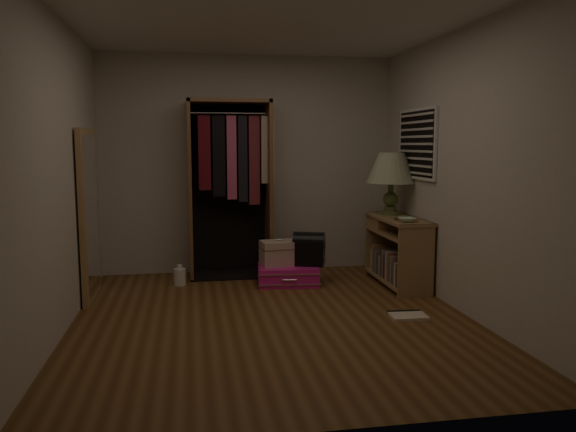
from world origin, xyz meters
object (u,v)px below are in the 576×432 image
at_px(table_lamp, 391,169).
at_px(train_case, 279,253).
at_px(floor_mirror, 89,215).
at_px(black_bag, 309,248).
at_px(console_bookshelf, 396,249).
at_px(pink_suitcase, 288,275).
at_px(white_jug, 180,276).
at_px(open_wardrobe, 231,173).

bearing_deg(table_lamp, train_case, 178.95).
bearing_deg(floor_mirror, black_bag, 5.62).
relative_size(console_bookshelf, train_case, 2.58).
distance_m(floor_mirror, pink_suitcase, 2.19).
bearing_deg(pink_suitcase, console_bookshelf, -3.23).
xyz_separation_m(floor_mirror, pink_suitcase, (2.05, 0.22, -0.75)).
bearing_deg(white_jug, train_case, -4.48).
distance_m(black_bag, table_lamp, 1.29).
xyz_separation_m(pink_suitcase, white_jug, (-1.19, 0.15, -0.01)).
xyz_separation_m(floor_mirror, table_lamp, (3.24, 0.26, 0.41)).
height_order(console_bookshelf, pink_suitcase, console_bookshelf).
bearing_deg(open_wardrobe, console_bookshelf, -22.61).
distance_m(pink_suitcase, white_jug, 1.20).
height_order(console_bookshelf, black_bag, console_bookshelf).
relative_size(floor_mirror, pink_suitcase, 2.35).
distance_m(floor_mirror, table_lamp, 3.28).
bearing_deg(black_bag, table_lamp, 21.97).
height_order(train_case, white_jug, train_case).
height_order(open_wardrobe, white_jug, open_wardrobe).
distance_m(console_bookshelf, black_bag, 0.97).
bearing_deg(floor_mirror, train_case, 8.35).
distance_m(black_bag, white_jug, 1.46).
relative_size(pink_suitcase, table_lamp, 1.03).
height_order(train_case, table_lamp, table_lamp).
height_order(open_wardrobe, table_lamp, open_wardrobe).
bearing_deg(table_lamp, white_jug, 177.37).
height_order(floor_mirror, train_case, floor_mirror).
relative_size(open_wardrobe, table_lamp, 2.92).
bearing_deg(train_case, open_wardrobe, 127.95).
bearing_deg(pink_suitcase, table_lamp, 7.62).
relative_size(console_bookshelf, black_bag, 2.82).
bearing_deg(table_lamp, open_wardrobe, 163.97).
height_order(floor_mirror, table_lamp, floor_mirror).
height_order(pink_suitcase, table_lamp, table_lamp).
xyz_separation_m(pink_suitcase, table_lamp, (1.19, 0.04, 1.16)).
xyz_separation_m(floor_mirror, black_bag, (2.29, 0.23, -0.45)).
height_order(floor_mirror, pink_suitcase, floor_mirror).
xyz_separation_m(open_wardrobe, train_case, (0.48, -0.48, -0.86)).
bearing_deg(pink_suitcase, white_jug, 178.57).
relative_size(pink_suitcase, train_case, 1.67).
distance_m(open_wardrobe, white_jug, 1.33).
bearing_deg(floor_mirror, pink_suitcase, 6.25).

